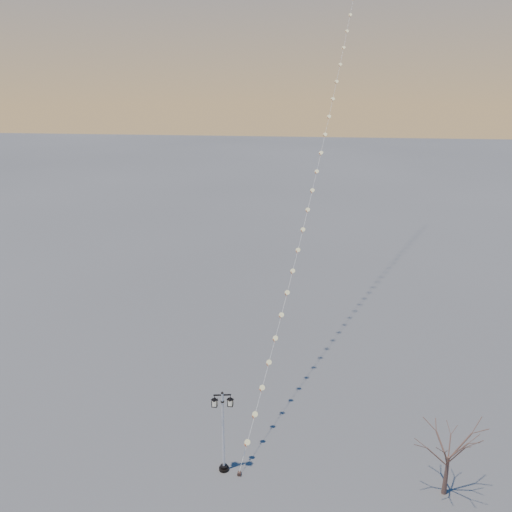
# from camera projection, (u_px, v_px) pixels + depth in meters

# --- Properties ---
(ground) EXTENTS (300.00, 300.00, 0.00)m
(ground) POSITION_uv_depth(u_px,v_px,m) (264.00, 501.00, 24.40)
(ground) COLOR #4D4E4E
(ground) RESTS_ON ground
(street_lamp) EXTENTS (1.10, 0.50, 4.36)m
(street_lamp) POSITION_uv_depth(u_px,v_px,m) (223.00, 428.00, 25.52)
(street_lamp) COLOR black
(street_lamp) RESTS_ON ground
(bare_tree) EXTENTS (2.19, 2.19, 3.63)m
(bare_tree) POSITION_uv_depth(u_px,v_px,m) (450.00, 447.00, 24.03)
(bare_tree) COLOR brown
(bare_tree) RESTS_ON ground
(kite_train) EXTENTS (8.93, 42.47, 40.62)m
(kite_train) POSITION_uv_depth(u_px,v_px,m) (337.00, 45.00, 38.76)
(kite_train) COLOR #38251D
(kite_train) RESTS_ON ground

